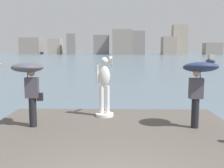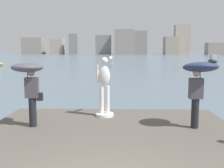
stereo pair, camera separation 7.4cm
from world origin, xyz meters
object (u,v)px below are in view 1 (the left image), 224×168
(statue_white_figure, at_px, (104,88))
(onlooker_left, at_px, (29,77))
(onlooker_right, at_px, (199,75))
(boat_mid, at_px, (211,60))

(statue_white_figure, distance_m, onlooker_left, 2.59)
(onlooker_left, bearing_deg, statue_white_figure, 31.14)
(onlooker_right, relative_size, boat_mid, 0.60)
(onlooker_left, relative_size, onlooker_right, 0.97)
(onlooker_left, xyz_separation_m, boat_mid, (19.98, 43.26, -1.36))
(statue_white_figure, xyz_separation_m, boat_mid, (17.81, 41.95, -0.82))
(onlooker_right, bearing_deg, boat_mid, 70.89)
(statue_white_figure, distance_m, onlooker_right, 3.17)
(onlooker_right, height_order, boat_mid, onlooker_right)
(onlooker_right, bearing_deg, statue_white_figure, 154.91)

